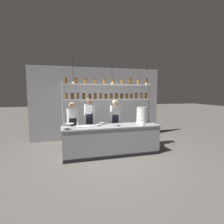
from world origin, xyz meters
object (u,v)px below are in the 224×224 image
object	(u,v)px
prep_bowl_center_back	(118,125)
spice_shelf_unit	(109,94)
prep_bowl_center_front	(99,125)
prep_bowl_near_right	(69,125)
chef_left	(73,124)
container_stack	(142,115)
chef_center	(90,119)
chef_right	(115,120)
prep_bowl_far_left	(67,128)
serving_cup_front	(143,124)
cutting_board	(84,126)
prep_bowl_near_left	(102,123)

from	to	relation	value
prep_bowl_center_back	spice_shelf_unit	bearing A→B (deg)	111.82
prep_bowl_center_front	prep_bowl_near_right	bearing A→B (deg)	165.10
chef_left	container_stack	world-z (taller)	chef_left
chef_center	chef_right	bearing A→B (deg)	6.14
prep_bowl_center_front	prep_bowl_far_left	world-z (taller)	prep_bowl_far_left
prep_bowl_far_left	prep_bowl_center_back	bearing A→B (deg)	3.50
spice_shelf_unit	prep_bowl_center_front	size ratio (longest dim) A/B	17.45
container_stack	prep_bowl_center_front	distance (m)	1.53
spice_shelf_unit	prep_bowl_center_back	world-z (taller)	spice_shelf_unit
chef_right	prep_bowl_near_right	world-z (taller)	chef_right
container_stack	prep_bowl_near_right	xyz separation A→B (m)	(-2.36, 0.05, -0.23)
spice_shelf_unit	serving_cup_front	distance (m)	1.45
chef_right	prep_bowl_near_right	size ratio (longest dim) A/B	5.83
cutting_board	prep_bowl_near_right	xyz separation A→B (m)	(-0.42, 0.25, 0.03)
cutting_board	prep_bowl_near_left	world-z (taller)	prep_bowl_near_left
spice_shelf_unit	prep_bowl_near_right	world-z (taller)	spice_shelf_unit
spice_shelf_unit	prep_bowl_center_back	distance (m)	1.07
chef_center	prep_bowl_far_left	distance (m)	1.23
spice_shelf_unit	prep_bowl_near_left	world-z (taller)	spice_shelf_unit
chef_right	serving_cup_front	bearing A→B (deg)	-47.27
prep_bowl_center_back	prep_bowl_far_left	bearing A→B (deg)	-176.50
chef_left	spice_shelf_unit	bearing A→B (deg)	-16.60
chef_right	prep_bowl_far_left	xyz separation A→B (m)	(-1.66, -0.88, -0.03)
prep_bowl_near_left	prep_bowl_far_left	world-z (taller)	prep_bowl_far_left
prep_bowl_near_right	prep_bowl_near_left	bearing A→B (deg)	0.22
prep_bowl_center_front	prep_bowl_center_back	world-z (taller)	same
prep_bowl_near_right	prep_bowl_far_left	bearing A→B (deg)	-100.22
chef_left	container_stack	bearing A→B (deg)	-13.58
chef_left	prep_bowl_center_front	world-z (taller)	chef_left
chef_left	prep_bowl_near_right	distance (m)	0.32
chef_right	prep_bowl_far_left	size ratio (longest dim) A/B	7.19
prep_bowl_near_left	prep_bowl_near_right	size ratio (longest dim) A/B	0.67
chef_right	prep_bowl_near_left	distance (m)	0.69
chef_left	chef_center	world-z (taller)	chef_center
prep_bowl_center_front	serving_cup_front	distance (m)	1.35
container_stack	spice_shelf_unit	bearing A→B (deg)	174.38
prep_bowl_near_right	container_stack	bearing A→B (deg)	-1.21
prep_bowl_near_left	serving_cup_front	world-z (taller)	serving_cup_front
container_stack	prep_bowl_center_back	size ratio (longest dim) A/B	3.18
prep_bowl_far_left	serving_cup_front	xyz separation A→B (m)	(2.26, -0.09, 0.02)
container_stack	prep_bowl_center_front	bearing A→B (deg)	-173.19
container_stack	prep_bowl_far_left	world-z (taller)	container_stack
prep_bowl_far_left	chef_left	bearing A→B (deg)	75.73
spice_shelf_unit	serving_cup_front	xyz separation A→B (m)	(0.92, -0.63, -0.92)
prep_bowl_far_left	spice_shelf_unit	bearing A→B (deg)	21.98
spice_shelf_unit	container_stack	size ratio (longest dim) A/B	5.44
chef_center	chef_right	distance (m)	0.89
chef_center	prep_bowl_center_back	size ratio (longest dim) A/B	10.49
chef_left	prep_bowl_near_left	size ratio (longest dim) A/B	8.34
prep_bowl_center_back	prep_bowl_near_right	distance (m)	1.48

